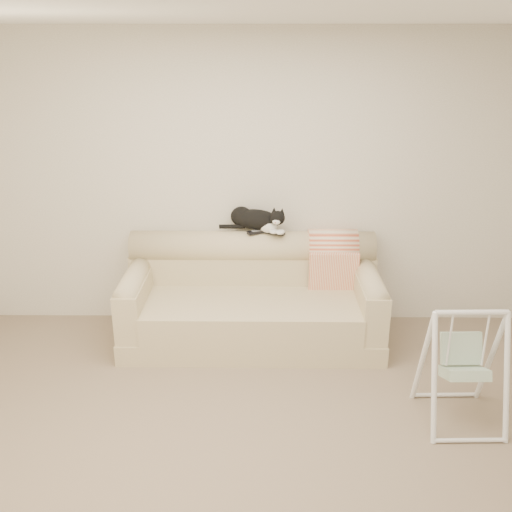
{
  "coord_description": "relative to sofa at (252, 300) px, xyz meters",
  "views": [
    {
      "loc": [
        0.07,
        -2.9,
        2.48
      ],
      "look_at": [
        0.02,
        1.27,
        0.9
      ],
      "focal_mm": 40.0,
      "sensor_mm": 36.0,
      "label": 1
    }
  ],
  "objects": [
    {
      "name": "baby_swing",
      "position": [
        1.45,
        -1.16,
        0.07
      ],
      "size": [
        0.53,
        0.56,
        0.85
      ],
      "color": "white",
      "rests_on": "ground"
    },
    {
      "name": "throw_blanket",
      "position": [
        0.71,
        0.23,
        0.37
      ],
      "size": [
        0.43,
        0.38,
        0.58
      ],
      "color": "#DC5F3C",
      "rests_on": "sofa"
    },
    {
      "name": "room_shell",
      "position": [
        0.02,
        -1.62,
        1.18
      ],
      "size": [
        5.04,
        4.04,
        2.6
      ],
      "color": "beige",
      "rests_on": "ground"
    },
    {
      "name": "remote_b",
      "position": [
        0.2,
        0.2,
        0.56
      ],
      "size": [
        0.17,
        0.11,
        0.02
      ],
      "color": "black",
      "rests_on": "sofa"
    },
    {
      "name": "remote_a",
      "position": [
        0.04,
        0.22,
        0.56
      ],
      "size": [
        0.18,
        0.12,
        0.03
      ],
      "color": "black",
      "rests_on": "sofa"
    },
    {
      "name": "ground_plane",
      "position": [
        0.02,
        -1.62,
        -0.35
      ],
      "size": [
        5.0,
        5.0,
        0.0
      ],
      "primitive_type": "plane",
      "color": "#776751",
      "rests_on": "ground"
    },
    {
      "name": "sofa",
      "position": [
        0.0,
        0.0,
        0.0
      ],
      "size": [
        2.2,
        0.93,
        0.9
      ],
      "color": "tan",
      "rests_on": "ground"
    },
    {
      "name": "tuxedo_cat",
      "position": [
        0.03,
        0.26,
        0.66
      ],
      "size": [
        0.59,
        0.38,
        0.24
      ],
      "color": "black",
      "rests_on": "sofa"
    }
  ]
}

